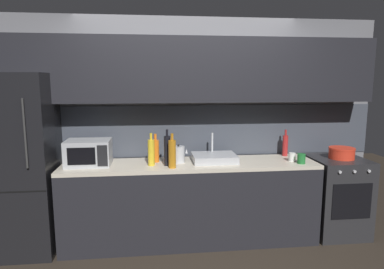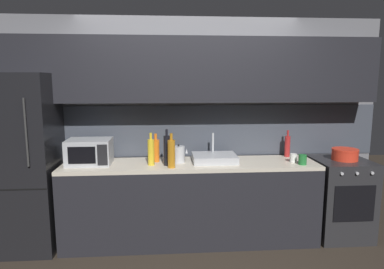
{
  "view_description": "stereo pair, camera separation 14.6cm",
  "coord_description": "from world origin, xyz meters",
  "px_view_note": "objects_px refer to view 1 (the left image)",
  "views": [
    {
      "loc": [
        -0.4,
        -2.7,
        1.79
      ],
      "look_at": [
        0.02,
        0.9,
        1.21
      ],
      "focal_mm": 31.88,
      "sensor_mm": 36.0,
      "label": 1
    },
    {
      "loc": [
        -0.26,
        -2.71,
        1.79
      ],
      "look_at": [
        0.02,
        0.9,
        1.21
      ],
      "focal_mm": 31.88,
      "sensor_mm": 36.0,
      "label": 2
    }
  ],
  "objects_px": {
    "wine_bottle_red": "(285,145)",
    "cooking_pot": "(342,153)",
    "oven_range": "(337,196)",
    "wine_bottle_dark": "(167,150)",
    "microwave": "(89,153)",
    "mug_white": "(292,157)",
    "wine_bottle_yellow": "(151,152)",
    "mug_green": "(301,159)",
    "wine_bottle_amber": "(172,154)",
    "refrigerator": "(21,164)",
    "kettle": "(179,154)",
    "wine_bottle_orange": "(156,151)"
  },
  "relations": [
    {
      "from": "wine_bottle_red",
      "to": "wine_bottle_dark",
      "type": "relative_size",
      "value": 0.82
    },
    {
      "from": "wine_bottle_red",
      "to": "cooking_pot",
      "type": "height_order",
      "value": "wine_bottle_red"
    },
    {
      "from": "microwave",
      "to": "mug_white",
      "type": "relative_size",
      "value": 4.91
    },
    {
      "from": "refrigerator",
      "to": "wine_bottle_dark",
      "type": "relative_size",
      "value": 4.85
    },
    {
      "from": "wine_bottle_red",
      "to": "wine_bottle_yellow",
      "type": "xyz_separation_m",
      "value": [
        -1.58,
        -0.29,
        0.02
      ]
    },
    {
      "from": "kettle",
      "to": "wine_bottle_amber",
      "type": "xyz_separation_m",
      "value": [
        -0.08,
        -0.23,
        0.06
      ]
    },
    {
      "from": "oven_range",
      "to": "cooking_pot",
      "type": "relative_size",
      "value": 3.13
    },
    {
      "from": "microwave",
      "to": "mug_green",
      "type": "height_order",
      "value": "microwave"
    },
    {
      "from": "wine_bottle_dark",
      "to": "cooking_pot",
      "type": "relative_size",
      "value": 1.34
    },
    {
      "from": "wine_bottle_yellow",
      "to": "mug_white",
      "type": "distance_m",
      "value": 1.55
    },
    {
      "from": "refrigerator",
      "to": "kettle",
      "type": "relative_size",
      "value": 9.21
    },
    {
      "from": "mug_white",
      "to": "mug_green",
      "type": "distance_m",
      "value": 0.13
    },
    {
      "from": "mug_green",
      "to": "cooking_pot",
      "type": "relative_size",
      "value": 0.37
    },
    {
      "from": "wine_bottle_dark",
      "to": "wine_bottle_yellow",
      "type": "relative_size",
      "value": 1.11
    },
    {
      "from": "wine_bottle_orange",
      "to": "wine_bottle_yellow",
      "type": "bearing_deg",
      "value": -106.65
    },
    {
      "from": "wine_bottle_red",
      "to": "mug_white",
      "type": "height_order",
      "value": "wine_bottle_red"
    },
    {
      "from": "refrigerator",
      "to": "wine_bottle_amber",
      "type": "xyz_separation_m",
      "value": [
        1.55,
        -0.2,
        0.12
      ]
    },
    {
      "from": "microwave",
      "to": "wine_bottle_dark",
      "type": "bearing_deg",
      "value": -7.78
    },
    {
      "from": "kettle",
      "to": "wine_bottle_red",
      "type": "distance_m",
      "value": 1.3
    },
    {
      "from": "wine_bottle_yellow",
      "to": "kettle",
      "type": "bearing_deg",
      "value": 18.89
    },
    {
      "from": "mug_white",
      "to": "kettle",
      "type": "bearing_deg",
      "value": 175.87
    },
    {
      "from": "microwave",
      "to": "wine_bottle_red",
      "type": "distance_m",
      "value": 2.25
    },
    {
      "from": "mug_white",
      "to": "wine_bottle_amber",
      "type": "bearing_deg",
      "value": -174.13
    },
    {
      "from": "oven_range",
      "to": "mug_white",
      "type": "relative_size",
      "value": 9.61
    },
    {
      "from": "cooking_pot",
      "to": "microwave",
      "type": "bearing_deg",
      "value": 179.63
    },
    {
      "from": "kettle",
      "to": "mug_white",
      "type": "height_order",
      "value": "kettle"
    },
    {
      "from": "wine_bottle_yellow",
      "to": "refrigerator",
      "type": "bearing_deg",
      "value": 176.92
    },
    {
      "from": "kettle",
      "to": "microwave",
      "type": "bearing_deg",
      "value": -179.36
    },
    {
      "from": "mug_green",
      "to": "wine_bottle_amber",
      "type": "bearing_deg",
      "value": -179.0
    },
    {
      "from": "wine_bottle_orange",
      "to": "oven_range",
      "type": "bearing_deg",
      "value": -2.24
    },
    {
      "from": "wine_bottle_yellow",
      "to": "microwave",
      "type": "bearing_deg",
      "value": 172.17
    },
    {
      "from": "oven_range",
      "to": "wine_bottle_red",
      "type": "relative_size",
      "value": 2.87
    },
    {
      "from": "oven_range",
      "to": "cooking_pot",
      "type": "height_order",
      "value": "cooking_pot"
    },
    {
      "from": "mug_white",
      "to": "wine_bottle_yellow",
      "type": "bearing_deg",
      "value": -179.62
    },
    {
      "from": "wine_bottle_amber",
      "to": "wine_bottle_yellow",
      "type": "bearing_deg",
      "value": 149.18
    },
    {
      "from": "microwave",
      "to": "mug_white",
      "type": "xyz_separation_m",
      "value": [
        2.21,
        -0.08,
        -0.09
      ]
    },
    {
      "from": "kettle",
      "to": "mug_white",
      "type": "bearing_deg",
      "value": -4.13
    },
    {
      "from": "wine_bottle_orange",
      "to": "wine_bottle_dark",
      "type": "height_order",
      "value": "wine_bottle_dark"
    },
    {
      "from": "mug_green",
      "to": "microwave",
      "type": "bearing_deg",
      "value": 175.13
    },
    {
      "from": "refrigerator",
      "to": "mug_white",
      "type": "bearing_deg",
      "value": -1.22
    },
    {
      "from": "oven_range",
      "to": "cooking_pot",
      "type": "distance_m",
      "value": 0.51
    },
    {
      "from": "kettle",
      "to": "mug_white",
      "type": "relative_size",
      "value": 2.16
    },
    {
      "from": "kettle",
      "to": "cooking_pot",
      "type": "distance_m",
      "value": 1.88
    },
    {
      "from": "wine_bottle_red",
      "to": "mug_green",
      "type": "distance_m",
      "value": 0.4
    },
    {
      "from": "wine_bottle_orange",
      "to": "cooking_pot",
      "type": "bearing_deg",
      "value": -2.18
    },
    {
      "from": "refrigerator",
      "to": "microwave",
      "type": "bearing_deg",
      "value": 1.55
    },
    {
      "from": "kettle",
      "to": "wine_bottle_red",
      "type": "height_order",
      "value": "wine_bottle_red"
    },
    {
      "from": "kettle",
      "to": "cooking_pot",
      "type": "bearing_deg",
      "value": -0.88
    },
    {
      "from": "wine_bottle_amber",
      "to": "mug_green",
      "type": "xyz_separation_m",
      "value": [
        1.39,
        0.02,
        -0.1
      ]
    },
    {
      "from": "wine_bottle_dark",
      "to": "oven_range",
      "type": "bearing_deg",
      "value": 2.69
    }
  ]
}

